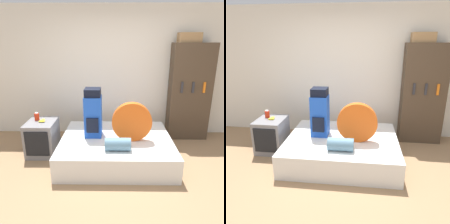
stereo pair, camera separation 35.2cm
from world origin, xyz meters
TOP-DOWN VIEW (x-y plane):
  - ground_plane at (0.00, 0.00)m, footprint 16.00×16.00m
  - wall_back at (0.00, 1.99)m, footprint 8.00×0.05m
  - bed at (-0.02, 0.85)m, footprint 1.83×1.52m
  - backpack at (-0.41, 0.94)m, footprint 0.28×0.32m
  - tent_bag at (0.22, 0.75)m, footprint 0.63×0.12m
  - sleeping_roll at (0.00, 0.40)m, footprint 0.38×0.19m
  - television at (-1.33, 1.00)m, footprint 0.49×0.59m
  - canister at (-1.42, 1.09)m, footprint 0.08×0.08m
  - banana_bunch at (-1.30, 1.03)m, footprint 0.12×0.17m
  - bookshelf at (1.43, 1.75)m, footprint 0.79×0.35m
  - cardboard_box at (1.33, 1.77)m, footprint 0.39×0.26m

SIDE VIEW (x-z plane):
  - ground_plane at x=0.00m, z-range 0.00..0.00m
  - bed at x=-0.02m, z-range 0.00..0.38m
  - television at x=-1.33m, z-range 0.00..0.59m
  - sleeping_roll at x=0.00m, z-range 0.38..0.57m
  - banana_bunch at x=-1.30m, z-range 0.59..0.62m
  - canister at x=-1.42m, z-range 0.59..0.73m
  - tent_bag at x=0.22m, z-range 0.38..1.01m
  - backpack at x=-0.41m, z-range 0.37..1.18m
  - bookshelf at x=1.43m, z-range 0.00..1.89m
  - wall_back at x=0.00m, z-range 0.00..2.60m
  - cardboard_box at x=1.33m, z-range 1.89..2.07m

